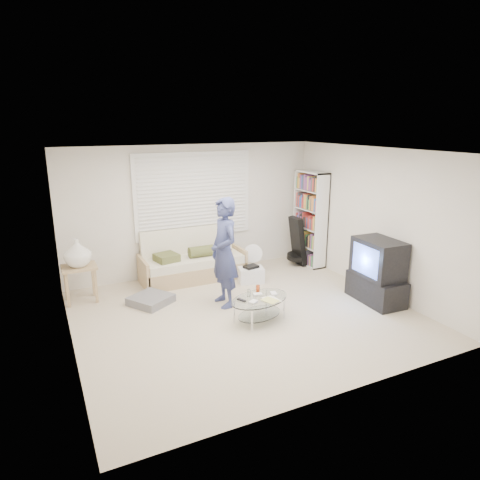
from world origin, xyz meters
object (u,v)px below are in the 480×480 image
futon_sofa (192,263)px  tv_unit (377,272)px  bookshelf (310,219)px  coffee_table (260,302)px

futon_sofa → tv_unit: (2.39, -2.34, 0.20)m
futon_sofa → tv_unit: tv_unit is taller
bookshelf → tv_unit: bookshelf is taller
futon_sofa → bookshelf: bookshelf is taller
tv_unit → coffee_table: tv_unit is taller
bookshelf → tv_unit: 2.18m
bookshelf → coffee_table: size_ratio=1.76×
futon_sofa → bookshelf: 2.60m
bookshelf → coffee_table: bookshelf is taller
futon_sofa → tv_unit: size_ratio=1.83×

